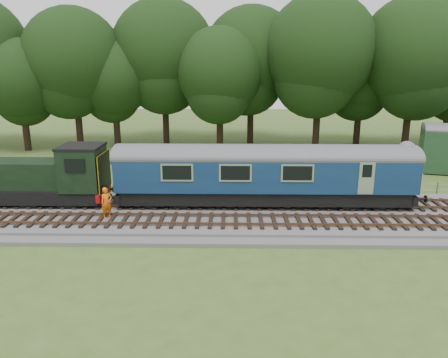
{
  "coord_description": "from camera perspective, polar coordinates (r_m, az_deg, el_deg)",
  "views": [
    {
      "loc": [
        1.85,
        -24.54,
        9.08
      ],
      "look_at": [
        1.36,
        1.4,
        2.0
      ],
      "focal_mm": 35.0,
      "sensor_mm": 36.0,
      "label": 1
    }
  ],
  "objects": [
    {
      "name": "tree_line",
      "position": [
        47.45,
        -1.19,
        4.23
      ],
      "size": [
        70.0,
        8.0,
        18.0
      ],
      "primitive_type": null,
      "color": "black",
      "rests_on": "ground"
    },
    {
      "name": "shunter_loco",
      "position": [
        29.42,
        -22.87,
        0.06
      ],
      "size": [
        8.91,
        2.6,
        3.38
      ],
      "color": "black",
      "rests_on": "ground"
    },
    {
      "name": "track_south",
      "position": [
        24.59,
        -3.33,
        -5.4
      ],
      "size": [
        67.2,
        2.4,
        0.21
      ],
      "color": "black",
      "rests_on": "ballast"
    },
    {
      "name": "track_north",
      "position": [
        27.41,
        -2.86,
        -3.18
      ],
      "size": [
        67.2,
        2.4,
        0.21
      ],
      "color": "black",
      "rests_on": "ballast"
    },
    {
      "name": "dmu_railcar",
      "position": [
        26.81,
        5.34,
        1.22
      ],
      "size": [
        18.05,
        2.86,
        3.88
      ],
      "color": "black",
      "rests_on": "ground"
    },
    {
      "name": "ground",
      "position": [
        26.23,
        -3.05,
        -5.01
      ],
      "size": [
        120.0,
        120.0,
        0.0
      ],
      "primitive_type": "plane",
      "color": "#3D5A21",
      "rests_on": "ground"
    },
    {
      "name": "ballast",
      "position": [
        26.17,
        -3.06,
        -4.65
      ],
      "size": [
        70.0,
        7.0,
        0.35
      ],
      "primitive_type": "cube",
      "color": "#4C4C4F",
      "rests_on": "ground"
    },
    {
      "name": "fence",
      "position": [
        30.48,
        -2.46,
        -2.08
      ],
      "size": [
        64.0,
        0.12,
        1.0
      ],
      "primitive_type": null,
      "color": "#6B6054",
      "rests_on": "ground"
    },
    {
      "name": "worker",
      "position": [
        25.64,
        -15.09,
        -3.04
      ],
      "size": [
        0.79,
        0.76,
        1.82
      ],
      "primitive_type": "imported",
      "rotation": [
        0.0,
        0.0,
        0.69
      ],
      "color": "#F8600D",
      "rests_on": "ballast"
    }
  ]
}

